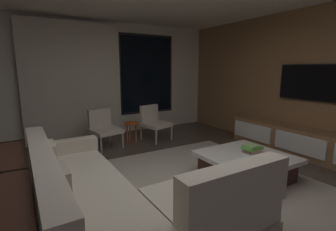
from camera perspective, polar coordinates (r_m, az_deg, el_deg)
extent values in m
plane|color=#473D33|center=(3.26, 3.49, -18.65)|extent=(9.20, 9.20, 0.00)
cube|color=silver|center=(6.22, -16.06, 7.94)|extent=(6.60, 0.12, 2.70)
cube|color=black|center=(6.62, -4.89, 9.32)|extent=(1.52, 0.02, 2.02)
cube|color=black|center=(6.60, -4.84, 9.31)|extent=(1.40, 0.03, 1.90)
cube|color=beige|center=(5.92, -20.74, 7.08)|extent=(2.10, 0.12, 2.60)
cube|color=#8E6642|center=(5.25, 32.58, 6.29)|extent=(0.12, 7.80, 2.70)
cube|color=#ADA391|center=(3.38, 9.63, -17.55)|extent=(3.20, 3.80, 0.01)
cube|color=#B1A997|center=(2.96, -18.37, -20.53)|extent=(0.90, 2.50, 0.18)
cube|color=beige|center=(2.86, -18.63, -16.91)|extent=(0.86, 2.42, 0.24)
cube|color=beige|center=(2.69, -26.49, -11.81)|extent=(0.20, 2.50, 0.40)
cube|color=beige|center=(3.84, -22.64, -6.64)|extent=(0.90, 0.20, 0.18)
cube|color=#B1A997|center=(2.70, 8.79, -23.32)|extent=(1.10, 0.90, 0.18)
cube|color=beige|center=(2.59, 8.93, -19.46)|extent=(1.07, 0.86, 0.24)
cube|color=beige|center=(2.22, 15.21, -15.80)|extent=(1.10, 0.20, 0.40)
cube|color=beige|center=(3.22, -25.15, -8.76)|extent=(0.10, 0.36, 0.36)
cube|color=#B2A893|center=(2.44, -22.87, -14.86)|extent=(0.10, 0.36, 0.36)
cube|color=#40251C|center=(3.92, 17.34, -11.49)|extent=(1.00, 1.00, 0.30)
cube|color=white|center=(3.86, 17.48, -9.01)|extent=(1.16, 1.16, 0.06)
cube|color=#CD8D9B|center=(3.98, 18.58, -7.82)|extent=(0.24, 0.18, 0.03)
cube|color=tan|center=(3.98, 18.73, -7.41)|extent=(0.23, 0.17, 0.03)
cube|color=#57AE3D|center=(3.97, 18.70, -6.99)|extent=(0.30, 0.18, 0.03)
cube|color=#88B366|center=(3.96, 18.52, -6.58)|extent=(0.20, 0.19, 0.03)
cylinder|color=#B2ADA0|center=(5.65, 0.84, -3.88)|extent=(0.04, 0.04, 0.36)
cylinder|color=#B2ADA0|center=(5.33, -2.74, -4.80)|extent=(0.04, 0.04, 0.36)
cylinder|color=#B2ADA0|center=(6.00, -2.62, -3.04)|extent=(0.04, 0.04, 0.36)
cylinder|color=#B2ADA0|center=(5.69, -6.17, -3.84)|extent=(0.04, 0.04, 0.36)
cube|color=beige|center=(5.62, -2.69, -2.09)|extent=(0.66, 0.68, 0.08)
cube|color=beige|center=(5.75, -4.34, 0.52)|extent=(0.49, 0.20, 0.38)
cylinder|color=#B2ADA0|center=(5.16, -10.28, -5.49)|extent=(0.04, 0.04, 0.36)
cylinder|color=#B2ADA0|center=(4.93, -15.04, -6.43)|extent=(0.04, 0.04, 0.36)
cylinder|color=#B2ADA0|center=(5.57, -13.02, -4.38)|extent=(0.04, 0.04, 0.36)
cylinder|color=#B2ADA0|center=(5.37, -17.50, -5.18)|extent=(0.04, 0.04, 0.36)
cube|color=beige|center=(5.20, -14.05, -3.44)|extent=(0.64, 0.65, 0.08)
cube|color=beige|center=(5.36, -15.38, -0.57)|extent=(0.49, 0.17, 0.38)
cylinder|color=#BF4C1E|center=(5.43, -9.28, -4.10)|extent=(0.03, 0.03, 0.46)
cylinder|color=#BF4C1E|center=(5.50, -7.35, -3.84)|extent=(0.03, 0.03, 0.46)
cylinder|color=#BF4C1E|center=(5.55, -8.71, -3.74)|extent=(0.03, 0.03, 0.46)
cylinder|color=#BF4C1E|center=(5.41, -8.37, -1.73)|extent=(0.32, 0.32, 0.02)
cube|color=#8E6642|center=(5.21, 29.02, -5.59)|extent=(0.44, 3.10, 0.52)
cube|color=white|center=(5.01, 27.71, -5.78)|extent=(0.02, 0.93, 0.33)
cube|color=white|center=(5.59, 18.57, -3.49)|extent=(0.02, 0.93, 0.33)
cube|color=black|center=(5.27, 29.63, 6.58)|extent=(0.04, 1.14, 0.66)
cube|color=black|center=(5.27, 29.61, 6.58)|extent=(0.05, 1.10, 0.62)
cube|color=#40251C|center=(2.56, -33.74, -11.21)|extent=(0.40, 2.10, 0.04)
cube|color=#40251C|center=(3.65, -32.55, -10.74)|extent=(0.40, 0.04, 0.74)
cube|color=#40251C|center=(2.70, -32.95, -18.16)|extent=(0.38, 0.03, 0.74)
cube|color=silver|center=(2.67, -32.89, -20.48)|extent=(0.18, 0.04, 0.27)
cube|color=white|center=(2.81, -32.89, -18.96)|extent=(0.18, 0.04, 0.26)
cube|color=silver|center=(2.95, -32.54, -17.57)|extent=(0.18, 0.04, 0.25)
cube|color=silver|center=(3.09, -32.70, -16.23)|extent=(0.18, 0.04, 0.26)
cube|color=silver|center=(3.23, -32.47, -15.00)|extent=(0.18, 0.04, 0.26)
cube|color=silver|center=(3.38, -32.41, -14.10)|extent=(0.18, 0.04, 0.24)
cube|color=silver|center=(3.52, -32.56, -12.98)|extent=(0.18, 0.04, 0.26)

